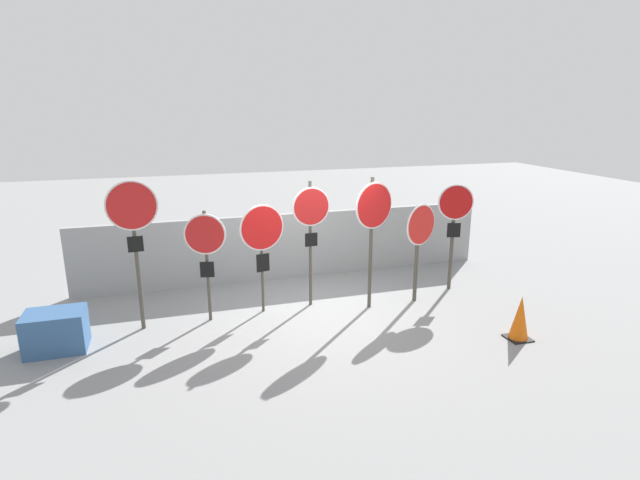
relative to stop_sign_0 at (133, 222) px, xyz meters
The scene contains 11 objects.
ground_plane 3.64m from the stop_sign_0, ahead, with size 40.00×40.00×0.00m, color gray.
fence_back 3.82m from the stop_sign_0, 31.84° to the left, with size 9.13×0.12×1.46m.
stop_sign_0 is the anchor object (origin of this frame).
stop_sign_1 1.23m from the stop_sign_0, ahead, with size 0.71×0.19×2.02m.
stop_sign_2 2.19m from the stop_sign_0, ahead, with size 0.83×0.22×2.06m.
stop_sign_3 3.09m from the stop_sign_0, ahead, with size 0.73×0.14×2.43m.
stop_sign_4 4.15m from the stop_sign_0, ahead, with size 0.82×0.32×2.51m.
stop_sign_5 5.16m from the stop_sign_0, ahead, with size 0.74×0.34×1.96m.
stop_sign_6 6.13m from the stop_sign_0, ahead, with size 0.72×0.21×2.24m.
traffic_cone_0 6.56m from the stop_sign_0, 20.16° to the right, with size 0.38×0.38×0.75m.
storage_crate 2.08m from the stop_sign_0, 162.89° to the right, with size 0.89×0.64×0.64m.
Camera 1 is at (-2.48, -8.43, 3.78)m, focal length 28.00 mm.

